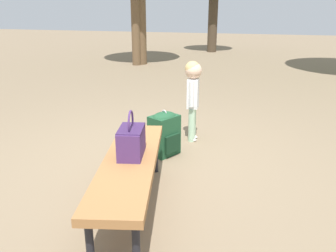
{
  "coord_description": "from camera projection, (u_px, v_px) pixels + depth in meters",
  "views": [
    {
      "loc": [
        -3.06,
        -1.12,
        1.55
      ],
      "look_at": [
        -0.01,
        -0.22,
        0.45
      ],
      "focal_mm": 36.62,
      "sensor_mm": 36.0,
      "label": 1
    }
  ],
  "objects": [
    {
      "name": "backpack_large",
      "position": [
        164.0,
        132.0,
        3.76
      ],
      "size": [
        0.37,
        0.35,
        0.51
      ],
      "color": "#1E4C2D",
      "rests_on": "ground"
    },
    {
      "name": "ground_plane",
      "position": [
        148.0,
        164.0,
        3.58
      ],
      "size": [
        40.0,
        40.0,
        0.0
      ],
      "primitive_type": "plane",
      "color": "#7F6B51",
      "rests_on": "ground"
    },
    {
      "name": "child_standing",
      "position": [
        193.0,
        89.0,
        4.04
      ],
      "size": [
        0.26,
        0.2,
        0.97
      ],
      "color": "#B2D8B2",
      "rests_on": "ground"
    },
    {
      "name": "handbag",
      "position": [
        131.0,
        140.0,
        2.66
      ],
      "size": [
        0.35,
        0.25,
        0.37
      ],
      "color": "#4C2D66",
      "rests_on": "park_bench"
    },
    {
      "name": "park_bench",
      "position": [
        130.0,
        166.0,
        2.65
      ],
      "size": [
        1.65,
        0.77,
        0.45
      ],
      "color": "#9E6B3D",
      "rests_on": "ground"
    }
  ]
}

